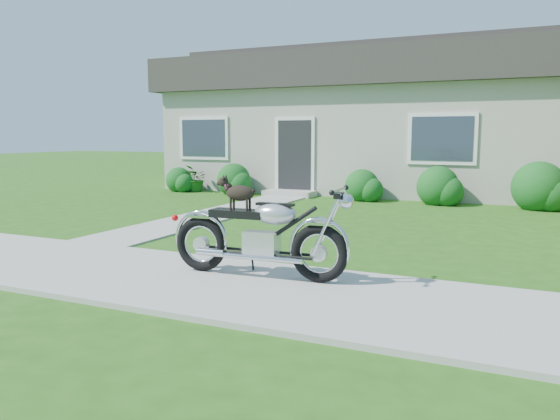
% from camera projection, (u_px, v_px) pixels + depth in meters
% --- Properties ---
extents(ground, '(80.00, 80.00, 0.00)m').
position_uv_depth(ground, '(123.00, 272.00, 6.79)').
color(ground, '#235114').
rests_on(ground, ground).
extents(sidewalk, '(24.00, 2.20, 0.04)m').
position_uv_depth(sidewalk, '(122.00, 270.00, 6.78)').
color(sidewalk, '#9E9B93').
rests_on(sidewalk, ground).
extents(walkway, '(1.20, 8.00, 0.03)m').
position_uv_depth(walkway, '(223.00, 212.00, 11.91)').
color(walkway, '#9E9B93').
rests_on(walkway, ground).
extents(house, '(12.60, 7.03, 4.50)m').
position_uv_depth(house, '(375.00, 120.00, 17.30)').
color(house, '#B5B1A3').
rests_on(house, ground).
extents(shrub_row, '(10.85, 1.19, 1.19)m').
position_uv_depth(shrub_row, '(385.00, 185.00, 13.89)').
color(shrub_row, '#15511A').
rests_on(shrub_row, ground).
extents(potted_plant_left, '(0.95, 0.95, 0.80)m').
position_uv_depth(potted_plant_left, '(197.00, 179.00, 16.29)').
color(potted_plant_left, '#185115').
rests_on(potted_plant_left, ground).
extents(potted_plant_right, '(0.48, 0.48, 0.66)m').
position_uv_depth(potted_plant_right, '(373.00, 188.00, 14.08)').
color(potted_plant_right, '#266C1D').
rests_on(potted_plant_right, ground).
extents(motorcycle_with_dog, '(2.22, 0.60, 1.16)m').
position_uv_depth(motorcycle_with_dog, '(261.00, 234.00, 6.33)').
color(motorcycle_with_dog, black).
rests_on(motorcycle_with_dog, sidewalk).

